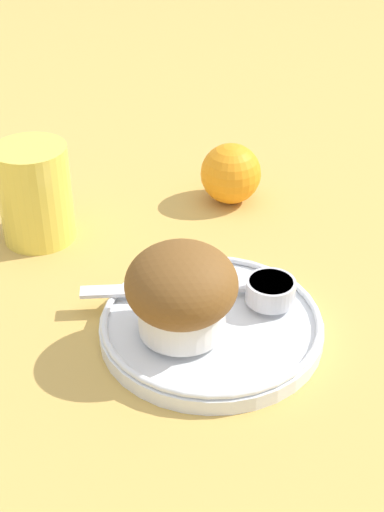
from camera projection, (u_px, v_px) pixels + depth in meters
name	position (u px, v px, depth m)	size (l,w,h in m)	color
ground_plane	(215.00, 312.00, 0.65)	(3.00, 3.00, 0.00)	tan
plate	(211.00, 325.00, 0.62)	(0.19, 0.19, 0.02)	white
muffin	(181.00, 291.00, 0.58)	(0.09, 0.09, 0.08)	silver
cream_ramekin	(271.00, 290.00, 0.62)	(0.04, 0.04, 0.02)	silver
berry_pair	(186.00, 283.00, 0.64)	(0.03, 0.02, 0.02)	#4C194C
butter_knife	(185.00, 288.00, 0.64)	(0.19, 0.06, 0.00)	silver
orange_fruit	(231.00, 174.00, 0.80)	(0.07, 0.07, 0.07)	orange
juice_glass	(35.00, 194.00, 0.73)	(0.08, 0.08, 0.10)	#EAD14C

